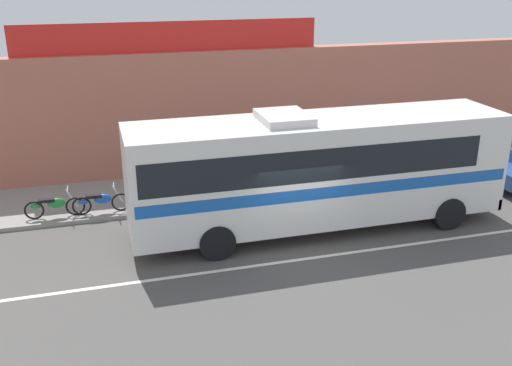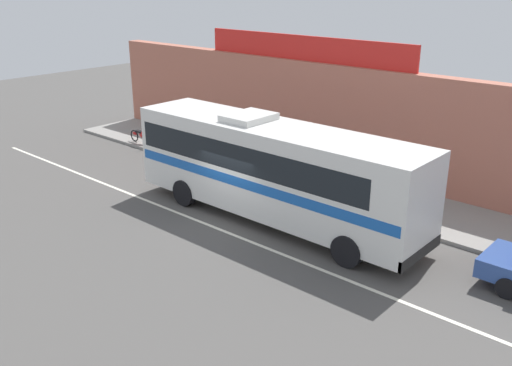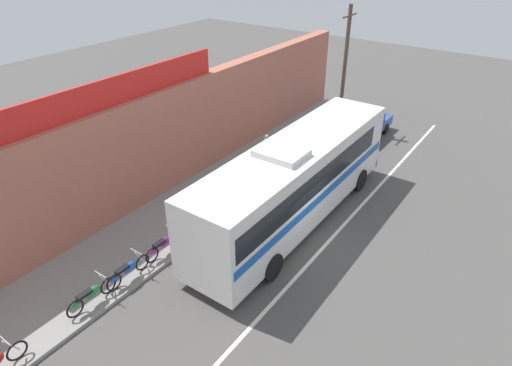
% 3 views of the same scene
% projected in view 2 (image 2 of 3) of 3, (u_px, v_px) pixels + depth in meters
% --- Properties ---
extents(ground_plane, '(70.00, 70.00, 0.00)m').
position_uv_depth(ground_plane, '(231.00, 221.00, 20.64)').
color(ground_plane, '#4F4C49').
extents(sidewalk_slab, '(30.00, 3.60, 0.14)m').
position_uv_depth(sidewalk_slab, '(315.00, 182.00, 24.27)').
color(sidewalk_slab, gray).
rests_on(sidewalk_slab, ground_plane).
extents(storefront_facade, '(30.00, 0.70, 4.80)m').
position_uv_depth(storefront_facade, '(346.00, 120.00, 24.97)').
color(storefront_facade, '#B26651').
rests_on(storefront_facade, ground_plane).
extents(storefront_billboard, '(11.25, 0.12, 1.10)m').
position_uv_depth(storefront_billboard, '(303.00, 48.00, 25.46)').
color(storefront_billboard, red).
rests_on(storefront_billboard, storefront_facade).
extents(road_center_stripe, '(30.00, 0.14, 0.01)m').
position_uv_depth(road_center_stripe, '(216.00, 228.00, 20.08)').
color(road_center_stripe, silver).
rests_on(road_center_stripe, ground_plane).
extents(intercity_bus, '(11.63, 2.67, 3.78)m').
position_uv_depth(intercity_bus, '(272.00, 166.00, 20.07)').
color(intercity_bus, silver).
rests_on(intercity_bus, ground_plane).
extents(motorcycle_red, '(1.89, 0.56, 0.94)m').
position_uv_depth(motorcycle_red, '(183.00, 147.00, 27.47)').
color(motorcycle_red, black).
rests_on(motorcycle_red, sidewalk_slab).
extents(motorcycle_purple, '(1.96, 0.56, 0.94)m').
position_uv_depth(motorcycle_purple, '(142.00, 136.00, 29.44)').
color(motorcycle_purple, black).
rests_on(motorcycle_purple, sidewalk_slab).
extents(motorcycle_black, '(1.82, 0.56, 0.94)m').
position_uv_depth(motorcycle_black, '(230.00, 161.00, 25.48)').
color(motorcycle_black, black).
rests_on(motorcycle_black, sidewalk_slab).
extents(motorcycle_green, '(1.87, 0.56, 0.94)m').
position_uv_depth(motorcycle_green, '(203.00, 153.00, 26.53)').
color(motorcycle_green, black).
rests_on(motorcycle_green, sidewalk_slab).
extents(pedestrian_far_right, '(0.30, 0.48, 1.57)m').
position_uv_depth(pedestrian_far_right, '(410.00, 188.00, 20.86)').
color(pedestrian_far_right, brown).
rests_on(pedestrian_far_right, sidewalk_slab).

